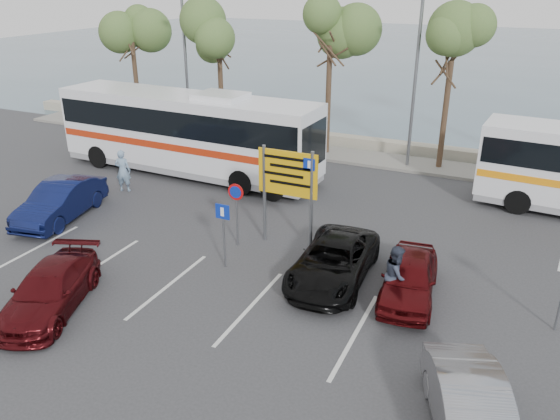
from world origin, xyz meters
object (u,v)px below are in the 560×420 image
at_px(car_red, 409,277).
at_px(car_blue, 60,201).
at_px(street_lamp_right, 415,76).
at_px(pedestrian_far, 396,275).
at_px(car_silver_b, 472,414).
at_px(pedestrian_near, 123,171).
at_px(car_maroon, 50,290).
at_px(street_lamp_left, 185,60).
at_px(direction_sign, 288,181).
at_px(suv_black, 333,261).
at_px(coach_bus_left, 188,136).

bearing_deg(car_red, car_blue, 173.70).
bearing_deg(street_lamp_right, pedestrian_far, -78.88).
xyz_separation_m(car_silver_b, pedestrian_near, (-16.00, 8.50, 0.28)).
bearing_deg(car_maroon, car_blue, 112.03).
bearing_deg(pedestrian_near, car_red, 146.80).
distance_m(street_lamp_left, pedestrian_near, 9.51).
height_order(direction_sign, car_silver_b, direction_sign).
bearing_deg(pedestrian_far, car_maroon, 109.64).
bearing_deg(car_silver_b, car_blue, 142.20).
distance_m(direction_sign, car_silver_b, 9.95).
relative_size(street_lamp_left, suv_black, 1.71).
height_order(direction_sign, suv_black, direction_sign).
distance_m(street_lamp_left, suv_black, 18.39).
height_order(direction_sign, car_blue, direction_sign).
xyz_separation_m(car_blue, pedestrian_near, (0.23, 3.50, 0.21)).
bearing_deg(street_lamp_right, car_red, -77.12).
relative_size(coach_bus_left, pedestrian_near, 6.95).
relative_size(direction_sign, pedestrian_far, 1.95).
distance_m(car_maroon, pedestrian_far, 10.03).
height_order(coach_bus_left, car_red, coach_bus_left).
bearing_deg(suv_black, direction_sign, 140.74).
xyz_separation_m(street_lamp_right, pedestrian_far, (2.46, -12.52, -3.67)).
xyz_separation_m(car_blue, car_maroon, (4.59, -5.00, -0.12)).
bearing_deg(car_red, pedestrian_near, 159.28).
xyz_separation_m(street_lamp_left, car_blue, (1.91, -12.02, -3.85)).
bearing_deg(car_red, car_silver_b, -70.65).
xyz_separation_m(car_blue, suv_black, (11.43, 0.00, -0.09)).
height_order(street_lamp_right, suv_black, street_lamp_right).
height_order(street_lamp_right, coach_bus_left, street_lamp_right).
xyz_separation_m(car_silver_b, pedestrian_far, (-2.69, 4.50, 0.25)).
height_order(street_lamp_left, car_maroon, street_lamp_left).
distance_m(car_red, pedestrian_far, 0.64).
relative_size(coach_bus_left, suv_black, 2.83).
distance_m(coach_bus_left, car_maroon, 12.18).
height_order(car_blue, car_silver_b, car_blue).
bearing_deg(car_maroon, coach_bus_left, 83.84).
xyz_separation_m(street_lamp_right, car_blue, (-11.09, -12.02, -3.85)).
relative_size(street_lamp_left, car_silver_b, 1.96).
bearing_deg(street_lamp_left, pedestrian_near, -75.86).
xyz_separation_m(coach_bus_left, pedestrian_far, (11.96, -7.23, -0.98)).
height_order(car_red, suv_black, car_red).
distance_m(car_maroon, car_silver_b, 11.64).
relative_size(car_blue, car_maroon, 1.05).
bearing_deg(car_blue, direction_sign, -0.68).
bearing_deg(car_silver_b, car_red, 94.96).
bearing_deg(suv_black, car_silver_b, -49.53).
xyz_separation_m(street_lamp_right, suv_black, (0.35, -12.02, -3.95)).
bearing_deg(street_lamp_left, direction_sign, -43.17).
bearing_deg(car_maroon, car_red, 7.88).
distance_m(street_lamp_right, car_maroon, 18.64).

